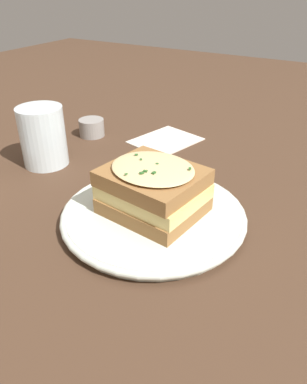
% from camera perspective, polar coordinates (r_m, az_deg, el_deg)
% --- Properties ---
extents(ground_plane, '(2.40, 2.40, 0.00)m').
position_cam_1_polar(ground_plane, '(0.54, -1.19, -3.51)').
color(ground_plane, '#473021').
extents(dinner_plate, '(0.26, 0.26, 0.02)m').
position_cam_1_polar(dinner_plate, '(0.53, 0.00, -3.53)').
color(dinner_plate, silver).
rests_on(dinner_plate, ground_plane).
extents(sandwich, '(0.13, 0.14, 0.07)m').
position_cam_1_polar(sandwich, '(0.50, -0.05, 0.42)').
color(sandwich, olive).
rests_on(sandwich, dinner_plate).
extents(water_glass, '(0.08, 0.08, 0.11)m').
position_cam_1_polar(water_glass, '(0.70, -16.49, 8.12)').
color(water_glass, silver).
rests_on(water_glass, ground_plane).
extents(napkin, '(0.15, 0.14, 0.00)m').
position_cam_1_polar(napkin, '(0.78, 1.85, 7.91)').
color(napkin, silver).
rests_on(napkin, ground_plane).
extents(condiment_pot, '(0.05, 0.05, 0.04)m').
position_cam_1_polar(condiment_pot, '(0.82, -9.40, 9.66)').
color(condiment_pot, gray).
rests_on(condiment_pot, ground_plane).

